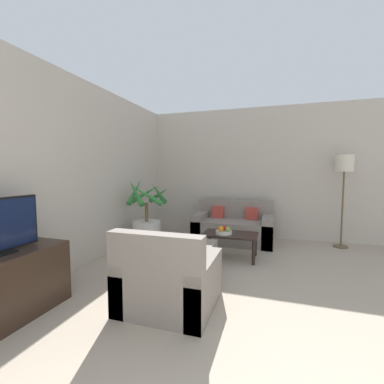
# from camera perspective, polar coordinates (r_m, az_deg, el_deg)

# --- Properties ---
(wall_back) EXTENTS (7.80, 0.06, 2.70)m
(wall_back) POSITION_cam_1_polar(r_m,az_deg,el_deg) (5.58, 22.68, 3.91)
(wall_back) COLOR #BCB2A3
(wall_back) RESTS_ON ground_plane
(wall_left) EXTENTS (0.06, 7.70, 2.70)m
(wall_left) POSITION_cam_1_polar(r_m,az_deg,el_deg) (3.64, -29.21, 3.46)
(wall_left) COLOR #BCB2A3
(wall_left) RESTS_ON ground_plane
(potted_palm) EXTENTS (0.81, 0.82, 1.27)m
(potted_palm) POSITION_cam_1_polar(r_m,az_deg,el_deg) (4.72, -10.01, -7.31)
(potted_palm) COLOR beige
(potted_palm) RESTS_ON ground_plane
(sofa_loveseat) EXTENTS (1.50, 0.80, 0.80)m
(sofa_loveseat) POSITION_cam_1_polar(r_m,az_deg,el_deg) (5.15, 9.17, -7.85)
(sofa_loveseat) COLOR gray
(sofa_loveseat) RESTS_ON ground_plane
(floor_lamp) EXTENTS (0.30, 0.30, 1.68)m
(floor_lamp) POSITION_cam_1_polar(r_m,az_deg,el_deg) (5.34, 30.75, 4.39)
(floor_lamp) COLOR brown
(floor_lamp) RESTS_ON ground_plane
(coffee_table) EXTENTS (0.86, 0.51, 0.40)m
(coffee_table) POSITION_cam_1_polar(r_m,az_deg,el_deg) (4.20, 8.47, -9.85)
(coffee_table) COLOR black
(coffee_table) RESTS_ON ground_plane
(fruit_bowl) EXTENTS (0.26, 0.26, 0.05)m
(fruit_bowl) POSITION_cam_1_polar(r_m,az_deg,el_deg) (4.14, 7.07, -8.88)
(fruit_bowl) COLOR beige
(fruit_bowl) RESTS_ON coffee_table
(apple_red) EXTENTS (0.08, 0.08, 0.08)m
(apple_red) POSITION_cam_1_polar(r_m,az_deg,el_deg) (4.16, 7.17, -7.92)
(apple_red) COLOR red
(apple_red) RESTS_ON fruit_bowl
(apple_green) EXTENTS (0.07, 0.07, 0.07)m
(apple_green) POSITION_cam_1_polar(r_m,az_deg,el_deg) (4.08, 7.98, -8.18)
(apple_green) COLOR olive
(apple_green) RESTS_ON fruit_bowl
(orange_fruit) EXTENTS (0.08, 0.08, 0.08)m
(orange_fruit) POSITION_cam_1_polar(r_m,az_deg,el_deg) (4.08, 6.45, -8.10)
(orange_fruit) COLOR orange
(orange_fruit) RESTS_ON fruit_bowl
(armchair) EXTENTS (0.91, 0.87, 0.84)m
(armchair) POSITION_cam_1_polar(r_m,az_deg,el_deg) (2.79, -5.11, -19.01)
(armchair) COLOR gray
(armchair) RESTS_ON ground_plane
(ottoman) EXTENTS (0.56, 0.53, 0.41)m
(ottoman) POSITION_cam_1_polar(r_m,az_deg,el_deg) (3.62, 0.36, -14.40)
(ottoman) COLOR gray
(ottoman) RESTS_ON ground_plane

